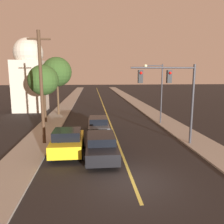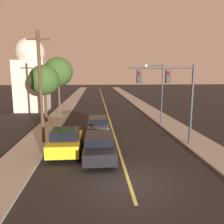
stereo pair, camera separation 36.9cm
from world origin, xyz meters
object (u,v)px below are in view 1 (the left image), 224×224
Objects in this scene: car_outer_lane_front at (68,142)px; streetlamp_right at (157,85)px; car_near_lane_front at (101,145)px; tree_left_near at (43,80)px; tree_left_far at (57,72)px; car_near_lane_second at (98,125)px; traffic_signal_mast at (173,88)px; domed_building_left at (30,75)px; utility_pole_left at (41,86)px.

streetlamp_right reaches higher than car_outer_lane_front.
car_outer_lane_front is 0.63× the size of streetlamp_right.
car_outer_lane_front is at bearing -135.74° from streetlamp_right.
streetlamp_right is (6.15, 8.74, 3.35)m from car_near_lane_front.
streetlamp_right is 1.00× the size of tree_left_near.
tree_left_near is 4.60m from tree_left_far.
streetlamp_right reaches higher than car_near_lane_second.
streetlamp_right is at bearing -8.05° from tree_left_near.
streetlamp_right is (8.33, 8.11, 3.29)m from car_outer_lane_front.
domed_building_left is (-14.35, 16.88, 0.85)m from traffic_signal_mast.
traffic_signal_mast is at bearing -49.63° from domed_building_left.
tree_left_near is (-11.72, 1.66, 0.43)m from streetlamp_right.
car_outer_lane_front is at bearing -68.87° from domed_building_left.
domed_building_left is at bearing 138.59° from tree_left_far.
domed_building_left reaches higher than tree_left_near.
domed_building_left is at bearing 107.57° from utility_pole_left.
domed_building_left is at bearing 147.02° from streetlamp_right.
domed_building_left is (-9.15, 12.99, 4.36)m from car_near_lane_second.
utility_pole_left is at bearing -86.90° from tree_left_far.
tree_left_near is 0.84× the size of tree_left_far.
streetlamp_right is 0.60× the size of domed_building_left.
traffic_signal_mast is 9.43m from utility_pole_left.
utility_pole_left reaches higher than traffic_signal_mast.
domed_building_left is at bearing 125.15° from car_near_lane_second.
utility_pole_left is at bearing -79.29° from tree_left_near.
utility_pole_left is at bearing -146.49° from car_near_lane_second.
car_near_lane_second is 5.50m from car_outer_lane_front.
tree_left_near is at bearing 118.18° from car_near_lane_front.
car_near_lane_second is 11.37m from tree_left_far.
streetlamp_right is at bearing 26.47° from car_near_lane_second.
car_near_lane_second is 0.76× the size of tree_left_near.
streetlamp_right reaches higher than traffic_signal_mast.
tree_left_near is at bearing 139.74° from car_near_lane_second.
utility_pole_left is 7.61m from tree_left_near.
tree_left_near is at bearing -99.82° from tree_left_far.
domed_building_left is (-3.57, 8.27, 0.54)m from tree_left_near.
car_near_lane_front is 1.09× the size of car_near_lane_second.
tree_left_far is (-10.01, 13.05, 1.21)m from traffic_signal_mast.
car_near_lane_second is 1.20× the size of car_outer_lane_front.
traffic_signal_mast is (7.38, 1.16, 3.41)m from car_outer_lane_front.
car_near_lane_second is 0.76× the size of streetlamp_right.
domed_building_left is (-6.97, 18.04, 4.26)m from car_outer_lane_front.
streetlamp_right is at bearing 29.43° from utility_pole_left.
traffic_signal_mast is 13.80m from tree_left_near.
car_near_lane_front is 12.39m from tree_left_near.
car_near_lane_second is at bearing 66.70° from car_outer_lane_front.
car_near_lane_second is at bearing -40.26° from tree_left_near.
car_near_lane_front is at bearing -61.82° from tree_left_near.
car_outer_lane_front is at bearing -70.82° from tree_left_near.
utility_pole_left reaches higher than tree_left_far.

